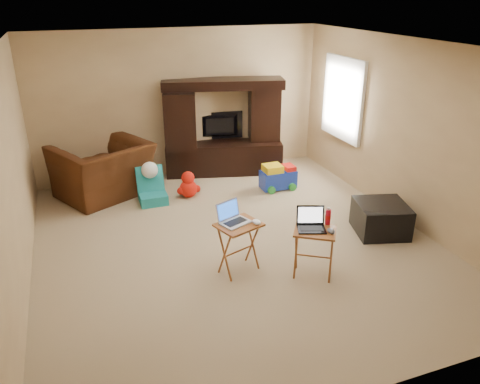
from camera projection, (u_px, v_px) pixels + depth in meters
name	position (u px, v px, depth m)	size (l,w,h in m)	color
floor	(235.00, 242.00, 6.18)	(5.50, 5.50, 0.00)	tan
ceiling	(234.00, 45.00, 5.18)	(5.50, 5.50, 0.00)	silver
wall_back	(181.00, 104.00, 8.05)	(5.00, 5.00, 0.00)	tan
wall_front	(364.00, 269.00, 3.32)	(5.00, 5.00, 0.00)	tan
wall_left	(10.00, 178.00, 4.89)	(5.50, 5.50, 0.00)	tan
wall_right	(404.00, 132.00, 6.47)	(5.50, 5.50, 0.00)	tan
window_pane	(344.00, 99.00, 7.74)	(1.20, 1.20, 0.00)	white
window_frame	(343.00, 99.00, 7.73)	(0.06, 1.14, 1.34)	white
entertainment_center	(223.00, 128.00, 8.18)	(2.05, 0.51, 1.68)	black
television	(220.00, 127.00, 8.36)	(0.85, 0.11, 0.49)	black
recliner	(103.00, 170.00, 7.39)	(1.33, 1.16, 0.86)	#49250F
child_rocker	(152.00, 186.00, 7.20)	(0.42, 0.48, 0.56)	teal
plush_toy	(188.00, 184.00, 7.43)	(0.39, 0.33, 0.44)	red
push_toy	(278.00, 176.00, 7.74)	(0.59, 0.42, 0.44)	#1835C1
ottoman	(381.00, 218.00, 6.35)	(0.66, 0.66, 0.42)	black
tray_table_left	(239.00, 248.00, 5.43)	(0.48, 0.38, 0.62)	#AC5A29
tray_table_right	(314.00, 253.00, 5.34)	(0.46, 0.37, 0.60)	#A85628
laptop_left	(235.00, 214.00, 5.27)	(0.32, 0.27, 0.24)	#B7B8BC
laptop_right	(312.00, 220.00, 5.18)	(0.31, 0.26, 0.24)	black
mouse_left	(257.00, 222.00, 5.29)	(0.08, 0.13, 0.05)	white
mouse_right	(331.00, 231.00, 5.15)	(0.08, 0.12, 0.05)	#404045
water_bottle	(328.00, 217.00, 5.32)	(0.06, 0.06, 0.18)	red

